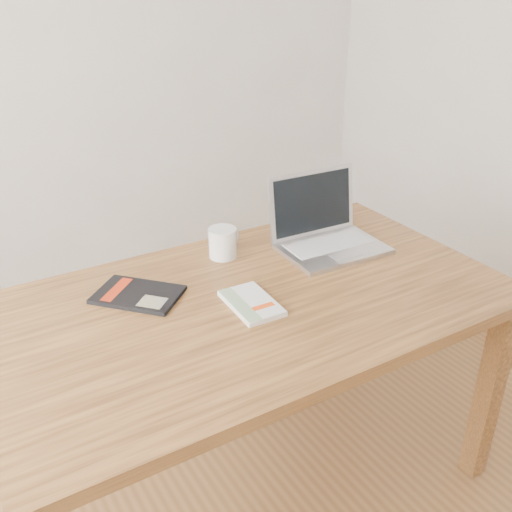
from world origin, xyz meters
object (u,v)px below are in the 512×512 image
coffee_mug (223,242)px  desk (252,323)px  laptop (325,232)px  black_guidebook (138,295)px  white_guidebook (251,303)px

coffee_mug → desk: bearing=-126.1°
laptop → coffee_mug: bearing=164.4°
coffee_mug → black_guidebook: bearing=172.0°
desk → white_guidebook: 0.11m
desk → laptop: size_ratio=4.25×
desk → coffee_mug: coffee_mug is taller
white_guidebook → coffee_mug: coffee_mug is taller
black_guidebook → laptop: size_ratio=0.81×
black_guidebook → coffee_mug: bearing=-25.8°
desk → black_guidebook: size_ratio=5.25×
black_guidebook → coffee_mug: coffee_mug is taller
desk → coffee_mug: 0.33m
desk → white_guidebook: bearing=-124.4°
laptop → coffee_mug: laptop is taller
white_guidebook → black_guidebook: 0.34m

